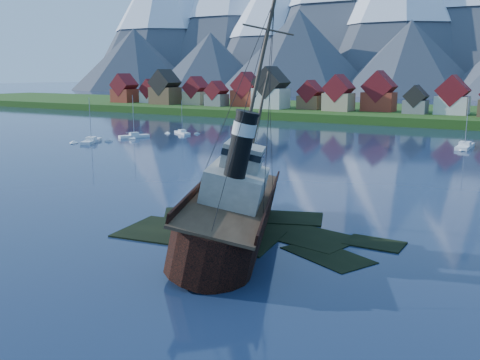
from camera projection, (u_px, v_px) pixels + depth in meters
The scene contains 10 objects.
ground at pixel (231, 235), 60.29m from camera, with size 1400.00×1400.00×0.00m, color #172642.
shoal at pixel (254, 235), 61.29m from camera, with size 31.71×21.24×1.14m.
shore_bank at pixel (464, 120), 203.72m from camera, with size 600.00×80.00×3.20m, color #1F4112.
seawall at pixel (445, 129), 171.66m from camera, with size 600.00×2.50×2.00m, color #3F3D38.
town at pixel (365, 96), 203.39m from camera, with size 250.96×16.69×17.30m.
tugboat_wreck at pixel (234, 206), 59.46m from camera, with size 7.81×33.66×26.68m.
sailboat_a at pixel (91, 141), 138.10m from camera, with size 6.69×9.95×12.09m.
sailboat_b at pixel (134, 137), 148.27m from camera, with size 5.94×8.39×12.22m.
sailboat_c at pixel (182, 133), 157.20m from camera, with size 7.81×5.93×10.28m.
sailboat_e at pixel (465, 147), 128.00m from camera, with size 3.07×11.27×13.00m.
Camera 1 is at (30.32, -49.27, 18.09)m, focal length 40.00 mm.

